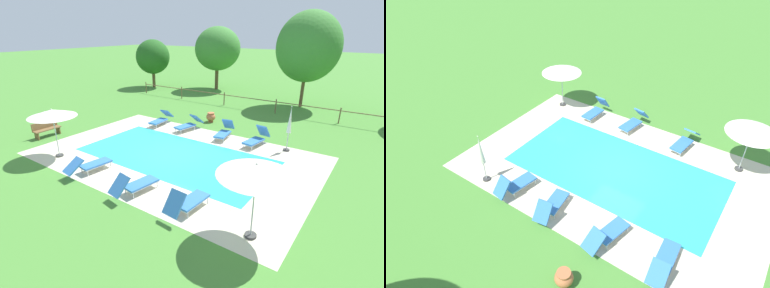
{
  "view_description": "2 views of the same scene",
  "coord_description": "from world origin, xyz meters",
  "views": [
    {
      "loc": [
        8.06,
        -10.09,
        5.72
      ],
      "look_at": [
        0.68,
        0.5,
        0.6
      ],
      "focal_mm": 27.13,
      "sensor_mm": 36.0,
      "label": 1
    },
    {
      "loc": [
        -5.2,
        10.35,
        9.83
      ],
      "look_at": [
        1.76,
        0.39,
        0.95
      ],
      "focal_mm": 31.42,
      "sensor_mm": 36.0,
      "label": 2
    }
  ],
  "objects": [
    {
      "name": "sun_lounger_north_mid",
      "position": [
        3.22,
        -3.42,
        0.4
      ],
      "size": [
        0.72,
        1.88,
        1.0
      ],
      "color": "#3370BC",
      "rests_on": "ground"
    },
    {
      "name": "patio_umbrella_open_by_bench",
      "position": [
        5.49,
        -3.38,
        2.19
      ],
      "size": [
        2.21,
        2.21,
        2.42
      ],
      "color": "#383838",
      "rests_on": "ground"
    },
    {
      "name": "tree_east_mid",
      "position": [
        -12.92,
        13.01,
        3.08
      ],
      "size": [
        3.46,
        3.46,
        4.79
      ],
      "color": "brown",
      "rests_on": "ground"
    },
    {
      "name": "patio_umbrella_closed_row_west",
      "position": [
        4.26,
        3.73,
        1.42
      ],
      "size": [
        0.32,
        0.32,
        2.31
      ],
      "color": "#383838",
      "rests_on": "ground"
    },
    {
      "name": "sun_lounger_north_end",
      "position": [
        -1.88,
        -3.45,
        0.37
      ],
      "size": [
        0.85,
        2.08,
        0.81
      ],
      "color": "#3370BC",
      "rests_on": "ground"
    },
    {
      "name": "ground_plane",
      "position": [
        0.0,
        0.0,
        0.0
      ],
      "size": [
        160.0,
        160.0,
        0.0
      ],
      "primitive_type": "plane",
      "color": "#478433"
    },
    {
      "name": "wooden_bench_lawn_side",
      "position": [
        -7.67,
        -2.0,
        0.47
      ],
      "size": [
        0.45,
        1.5,
        0.87
      ],
      "color": "brown",
      "rests_on": "ground"
    },
    {
      "name": "terracotta_urn_near_fence",
      "position": [
        -1.44,
        5.72,
        0.34
      ],
      "size": [
        0.6,
        0.6,
        0.63
      ],
      "color": "#B7663D",
      "rests_on": "ground"
    },
    {
      "name": "tree_west_mid",
      "position": [
        -6.94,
        15.85,
        3.93
      ],
      "size": [
        4.46,
        4.46,
        6.02
      ],
      "color": "brown",
      "rests_on": "ground"
    },
    {
      "name": "sun_lounger_south_near_corner",
      "position": [
        -1.67,
        3.52,
        0.38
      ],
      "size": [
        0.99,
        2.05,
        0.88
      ],
      "color": "#3370BC",
      "rests_on": "ground"
    },
    {
      "name": "sun_lounger_south_far",
      "position": [
        0.76,
        3.56,
        0.39
      ],
      "size": [
        0.88,
        1.95,
        0.97
      ],
      "color": "#3370BC",
      "rests_on": "ground"
    },
    {
      "name": "tree_far_west",
      "position": [
        2.26,
        13.28,
        4.5
      ],
      "size": [
        4.65,
        4.65,
        7.06
      ],
      "color": "brown",
      "rests_on": "ground"
    },
    {
      "name": "pool_coping_rim",
      "position": [
        0.0,
        0.0,
        0.01
      ],
      "size": [
        9.82,
        5.07,
        0.01
      ],
      "color": "beige",
      "rests_on": "ground"
    },
    {
      "name": "swimming_pool_water",
      "position": [
        0.0,
        0.0,
        0.01
      ],
      "size": [
        9.34,
        4.59,
        0.01
      ],
      "primitive_type": "cube",
      "color": "#2DB7C6",
      "rests_on": "ground"
    },
    {
      "name": "sun_lounger_north_near_steps",
      "position": [
        2.71,
        3.52,
        0.4
      ],
      "size": [
        0.87,
        1.91,
        1.0
      ],
      "color": "#3370BC",
      "rests_on": "ground"
    },
    {
      "name": "sun_lounger_north_far",
      "position": [
        -3.75,
        3.39,
        0.38
      ],
      "size": [
        0.75,
        2.02,
        0.87
      ],
      "color": "#3370BC",
      "rests_on": "ground"
    },
    {
      "name": "patio_umbrella_open_foreground",
      "position": [
        -4.53,
        -3.22,
        2.14
      ],
      "size": [
        2.17,
        2.17,
        2.36
      ],
      "color": "#383838",
      "rests_on": "ground"
    },
    {
      "name": "perimeter_fence",
      "position": [
        -0.8,
        10.21,
        0.71
      ],
      "size": [
        21.33,
        0.08,
        1.05
      ],
      "color": "brown",
      "rests_on": "ground"
    },
    {
      "name": "sun_lounger_south_mid",
      "position": [
        0.96,
        -3.58,
        0.39
      ],
      "size": [
        0.88,
        1.99,
        0.94
      ],
      "color": "#3370BC",
      "rests_on": "ground"
    },
    {
      "name": "pool_deck_paving",
      "position": [
        0.0,
        0.0,
        0.0
      ],
      "size": [
        13.24,
        8.49,
        0.01
      ],
      "primitive_type": "cube",
      "color": "beige",
      "rests_on": "ground"
    }
  ]
}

